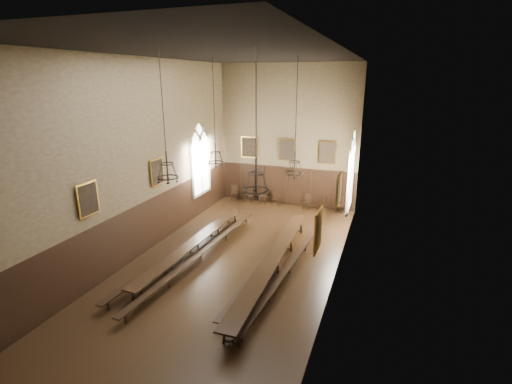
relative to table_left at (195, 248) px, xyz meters
The scene contains 33 objects.
floor 2.12m from the table_left, ahead, with size 9.00×18.00×0.02m, color black.
ceiling 8.90m from the table_left, ahead, with size 9.00×18.00×0.02m, color black.
wall_back 9.92m from the table_left, 76.72° to the left, with size 9.00×0.02×9.00m, color olive.
wall_front 10.33m from the table_left, 77.36° to the right, with size 9.00×0.02×9.00m, color olive.
wall_left 4.81m from the table_left, behind, with size 0.02×18.00×9.00m, color olive.
wall_right 7.78m from the table_left, ahead, with size 0.02×18.00×9.00m, color olive.
wainscot_panelling 2.27m from the table_left, ahead, with size 9.00×18.00×2.50m, color black, non-canonical shape.
table_left is the anchor object (origin of this frame).
table_right 4.06m from the table_left, ahead, with size 1.00×10.49×0.82m.
bench_left_outer 0.58m from the table_left, 153.72° to the right, with size 0.90×10.33×0.46m.
bench_left_inner 0.77m from the table_left, 38.67° to the right, with size 0.97×10.73×0.48m.
bench_right_inner 3.60m from the table_left, ahead, with size 0.56×9.17×0.41m.
bench_right_outer 4.71m from the table_left, ahead, with size 0.99×10.32×0.46m.
chair_0 8.49m from the table_left, 100.16° to the left, with size 0.58×0.58×1.04m.
chair_1 8.34m from the table_left, 92.79° to the left, with size 0.47×0.47×0.93m.
chair_2 8.40m from the table_left, 85.75° to the left, with size 0.50×0.50×1.04m.
chair_3 8.45m from the table_left, 80.07° to the left, with size 0.41×0.41×0.86m.
chair_5 9.06m from the table_left, 66.80° to the left, with size 0.49×0.49×0.98m.
chair_6 9.50m from the table_left, 61.26° to the left, with size 0.51×0.51×0.91m.
chair_7 10.04m from the table_left, 55.54° to the left, with size 0.53×0.53×0.97m.
chandelier_back_left 4.67m from the table_left, 86.90° to the left, with size 0.79×0.79×5.09m.
chandelier_back_right 6.12m from the table_left, 27.98° to the left, with size 0.83×0.83×5.29m.
chandelier_front_left 5.00m from the table_left, 81.27° to the right, with size 0.82×0.82×4.70m.
chandelier_front_right 6.94m from the table_left, 36.49° to the right, with size 0.86×0.86×4.58m.
portrait_back_0 9.29m from the table_left, 93.49° to the left, with size 1.10×0.12×1.40m.
portrait_back_1 9.50m from the table_left, 76.53° to the left, with size 1.10×0.12×1.40m.
portrait_back_2 10.38m from the table_left, 61.62° to the left, with size 1.10×0.12×1.40m.
portrait_left_0 4.13m from the table_left, 161.57° to the left, with size 0.12×1.00×1.30m.
portrait_left_1 5.51m from the table_left, 121.74° to the right, with size 0.12×1.00×1.30m.
portrait_right_0 7.30m from the table_left, ahead, with size 0.12×1.00×1.30m.
portrait_right_1 8.17m from the table_left, 30.04° to the right, with size 0.12×1.00×1.30m.
window_right 8.90m from the table_left, 39.02° to the left, with size 0.20×2.20×4.60m, color white, non-canonical shape.
window_left 6.52m from the table_left, 114.11° to the left, with size 0.20×2.20×4.60m, color white, non-canonical shape.
Camera 1 is at (6.13, -13.84, 8.08)m, focal length 26.00 mm.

